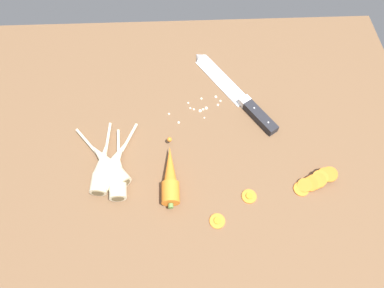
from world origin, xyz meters
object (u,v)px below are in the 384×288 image
at_px(parsnip_mid_right, 108,164).
at_px(carrot_slice_stray_near, 217,221).
at_px(parsnip_back, 118,174).
at_px(parsnip_front, 102,168).
at_px(carrot_slice_stray_mid, 249,196).
at_px(carrot_slice_stack, 316,181).
at_px(chefs_knife, 231,89).
at_px(parsnip_mid_left, 113,165).
at_px(whole_carrot, 170,176).

relative_size(parsnip_mid_right, carrot_slice_stray_near, 4.99).
height_order(parsnip_back, carrot_slice_stray_near, parsnip_back).
height_order(parsnip_front, carrot_slice_stray_mid, parsnip_front).
height_order(parsnip_back, carrot_slice_stray_mid, parsnip_back).
relative_size(parsnip_mid_right, parsnip_back, 0.92).
relative_size(parsnip_front, carrot_slice_stack, 1.88).
bearing_deg(parsnip_back, chefs_knife, 40.93).
height_order(parsnip_front, carrot_slice_stray_near, parsnip_front).
bearing_deg(carrot_slice_stray_near, carrot_slice_stray_mid, 35.23).
height_order(parsnip_mid_left, carrot_slice_stray_near, parsnip_mid_left).
height_order(parsnip_mid_left, parsnip_back, same).
bearing_deg(parsnip_back, parsnip_mid_right, 133.40).
xyz_separation_m(parsnip_mid_left, parsnip_back, (0.01, -0.02, 0.00)).
height_order(parsnip_back, carrot_slice_stack, parsnip_back).
xyz_separation_m(parsnip_back, carrot_slice_stack, (0.47, -0.03, -0.01)).
bearing_deg(parsnip_mid_left, parsnip_mid_right, 164.83).
bearing_deg(carrot_slice_stack, parsnip_back, 176.03).
height_order(whole_carrot, parsnip_back, whole_carrot).
relative_size(whole_carrot, carrot_slice_stray_near, 5.18).
relative_size(parsnip_front, carrot_slice_stray_near, 5.58).
xyz_separation_m(whole_carrot, parsnip_mid_left, (-0.14, 0.04, -0.00)).
bearing_deg(carrot_slice_stray_near, parsnip_mid_left, 149.84).
bearing_deg(chefs_knife, parsnip_mid_left, -143.18).
height_order(parsnip_mid_right, carrot_slice_stray_mid, parsnip_mid_right).
relative_size(carrot_slice_stray_near, carrot_slice_stray_mid, 1.01).
relative_size(chefs_knife, carrot_slice_stray_near, 8.67).
distance_m(chefs_knife, parsnip_front, 0.41).
bearing_deg(parsnip_mid_left, whole_carrot, -14.34).
height_order(chefs_knife, carrot_slice_stack, carrot_slice_stack).
relative_size(parsnip_front, parsnip_mid_right, 1.12).
bearing_deg(parsnip_front, chefs_knife, 35.52).
height_order(chefs_knife, parsnip_mid_right, parsnip_mid_right).
height_order(whole_carrot, parsnip_mid_right, whole_carrot).
bearing_deg(carrot_slice_stray_mid, carrot_slice_stray_near, -144.77).
distance_m(carrot_slice_stack, carrot_slice_stray_mid, 0.16).
bearing_deg(carrot_slice_stray_mid, carrot_slice_stack, 10.07).
distance_m(whole_carrot, carrot_slice_stray_mid, 0.19).
bearing_deg(whole_carrot, parsnip_mid_left, 165.66).
height_order(chefs_knife, carrot_slice_stray_near, chefs_knife).
bearing_deg(carrot_slice_stray_near, carrot_slice_stack, 19.40).
bearing_deg(chefs_knife, parsnip_front, -144.48).
xyz_separation_m(carrot_slice_stack, carrot_slice_stray_mid, (-0.16, -0.03, -0.01)).
bearing_deg(parsnip_mid_left, parsnip_front, -164.47).
bearing_deg(carrot_slice_stack, parsnip_mid_left, 173.29).
bearing_deg(parsnip_front, carrot_slice_stack, -5.61).
bearing_deg(parsnip_back, whole_carrot, -5.10).
xyz_separation_m(chefs_knife, carrot_slice_stray_near, (-0.07, -0.37, -0.00)).
height_order(parsnip_mid_right, carrot_slice_stray_near, parsnip_mid_right).
xyz_separation_m(parsnip_front, carrot_slice_stray_near, (0.27, -0.13, -0.02)).
bearing_deg(carrot_slice_stray_mid, parsnip_mid_left, 165.16).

